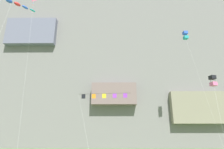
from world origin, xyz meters
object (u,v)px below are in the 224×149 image
at_px(kite_banner_mid_center, 104,97).
at_px(kite_diamond_low_left, 33,9).
at_px(kite_box_mid_right, 213,81).
at_px(kite_box_far_left, 185,35).
at_px(kite_windsock_upper_mid, 16,4).

bearing_deg(kite_banner_mid_center, kite_diamond_low_left, 165.85).
xyz_separation_m(kite_box_mid_right, kite_banner_mid_center, (-18.58, -5.77, -3.94)).
height_order(kite_box_mid_right, kite_diamond_low_left, kite_diamond_low_left).
bearing_deg(kite_box_mid_right, kite_banner_mid_center, -162.76).
bearing_deg(kite_box_mid_right, kite_box_far_left, 86.29).
relative_size(kite_windsock_upper_mid, kite_banner_mid_center, 2.49).
bearing_deg(kite_box_mid_right, kite_windsock_upper_mid, -164.41).
xyz_separation_m(kite_box_far_left, kite_banner_mid_center, (-19.25, -16.12, -18.69)).
relative_size(kite_box_mid_right, kite_box_far_left, 0.47).
bearing_deg(kite_banner_mid_center, kite_windsock_upper_mid, -166.86).
height_order(kite_windsock_upper_mid, kite_box_mid_right, kite_windsock_upper_mid).
height_order(kite_diamond_low_left, kite_banner_mid_center, kite_diamond_low_left).
xyz_separation_m(kite_box_mid_right, kite_diamond_low_left, (-32.04, -2.37, 13.28)).
bearing_deg(kite_diamond_low_left, kite_windsock_upper_mid, -83.92).
bearing_deg(kite_box_far_left, kite_banner_mid_center, -140.06).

